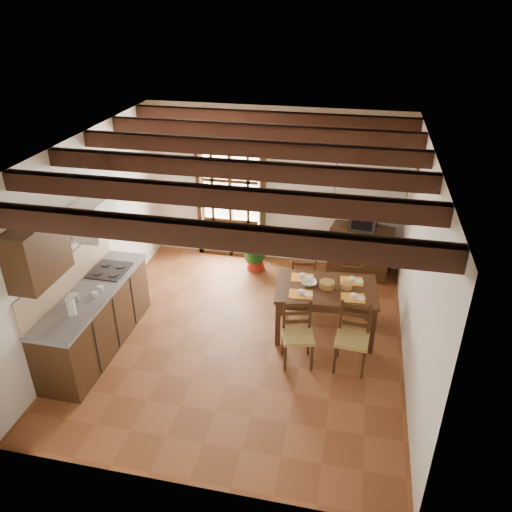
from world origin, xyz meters
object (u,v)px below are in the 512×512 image
(kitchen_counter, at_px, (95,318))
(chair_far_left, at_px, (303,289))
(chair_near_right, at_px, (351,349))
(pendant_lamp, at_px, (334,198))
(chair_far_right, at_px, (347,292))
(potted_plant, at_px, (256,241))
(dining_table, at_px, (326,293))
(crt_tv, at_px, (364,218))
(chair_near_left, at_px, (297,345))
(sideboard, at_px, (360,251))

(kitchen_counter, distance_m, chair_far_left, 3.16)
(chair_near_right, bearing_deg, kitchen_counter, -171.21)
(kitchen_counter, distance_m, pendant_lamp, 3.64)
(chair_far_right, xyz_separation_m, potted_plant, (-1.66, 0.87, 0.31))
(kitchen_counter, distance_m, potted_plant, 3.12)
(dining_table, bearing_deg, crt_tv, 71.88)
(crt_tv, xyz_separation_m, potted_plant, (-1.81, -0.22, -0.50))
(dining_table, bearing_deg, chair_far_left, 115.98)
(pendant_lamp, bearing_deg, dining_table, -90.00)
(kitchen_counter, distance_m, chair_near_right, 3.51)
(dining_table, height_order, pendant_lamp, pendant_lamp)
(chair_near_left, height_order, chair_far_right, chair_near_left)
(chair_far_left, height_order, chair_far_right, chair_far_left)
(chair_near_left, height_order, chair_far_left, chair_near_left)
(sideboard, relative_size, pendant_lamp, 1.23)
(chair_near_left, xyz_separation_m, sideboard, (0.74, 2.59, 0.16))
(chair_far_left, bearing_deg, sideboard, -134.44)
(chair_near_left, height_order, potted_plant, potted_plant)
(kitchen_counter, bearing_deg, chair_far_right, 27.21)
(chair_near_left, bearing_deg, pendant_lamp, 56.48)
(dining_table, bearing_deg, pendant_lamp, 85.52)
(crt_tv, bearing_deg, dining_table, -96.02)
(potted_plant, bearing_deg, chair_far_right, -27.55)
(potted_plant, bearing_deg, pendant_lamp, -47.96)
(chair_near_left, distance_m, crt_tv, 2.80)
(chair_near_left, xyz_separation_m, chair_near_right, (0.71, 0.06, 0.01))
(pendant_lamp, bearing_deg, chair_near_left, -109.35)
(kitchen_counter, bearing_deg, sideboard, 38.72)
(kitchen_counter, height_order, crt_tv, kitchen_counter)
(dining_table, relative_size, chair_near_right, 1.60)
(kitchen_counter, xyz_separation_m, sideboard, (3.52, 2.83, -0.03))
(dining_table, xyz_separation_m, chair_near_left, (-0.30, -0.75, -0.39))
(chair_near_right, xyz_separation_m, pendant_lamp, (-0.41, 0.79, 1.79))
(chair_far_left, height_order, crt_tv, crt_tv)
(dining_table, xyz_separation_m, crt_tv, (0.45, 1.83, 0.40))
(potted_plant, xyz_separation_m, pendant_lamp, (1.37, -1.52, 1.51))
(potted_plant, distance_m, pendant_lamp, 2.54)
(chair_near_left, relative_size, chair_near_right, 0.95)
(dining_table, relative_size, sideboard, 1.43)
(chair_far_right, bearing_deg, sideboard, -99.99)
(sideboard, bearing_deg, dining_table, -93.46)
(kitchen_counter, bearing_deg, chair_near_right, 4.79)
(crt_tv, bearing_deg, chair_far_left, -119.20)
(chair_far_left, xyz_separation_m, crt_tv, (0.85, 1.14, 0.80))
(kitchen_counter, relative_size, chair_near_left, 2.54)
(potted_plant, bearing_deg, chair_near_left, -65.68)
(chair_far_left, distance_m, chair_far_right, 0.71)
(kitchen_counter, xyz_separation_m, pendant_lamp, (3.08, 1.09, 1.60))
(chair_near_left, relative_size, sideboard, 0.85)
(chair_near_right, height_order, sideboard, chair_near_right)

